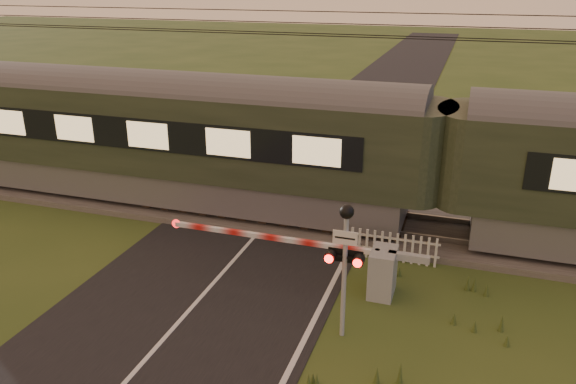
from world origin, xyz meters
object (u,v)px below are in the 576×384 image
(crossing_signal, at_px, (345,248))
(picket_fence, at_px, (389,246))
(train, at_px, (443,161))
(boom_gate, at_px, (371,268))

(crossing_signal, bearing_deg, picket_fence, 83.40)
(train, relative_size, boom_gate, 6.53)
(train, xyz_separation_m, crossing_signal, (-1.47, -5.49, -0.24))
(train, height_order, boom_gate, train)
(boom_gate, xyz_separation_m, picket_fence, (0.18, 1.72, -0.23))
(boom_gate, bearing_deg, crossing_signal, -97.29)
(train, distance_m, crossing_signal, 5.69)
(train, bearing_deg, picket_fence, -119.08)
(picket_fence, bearing_deg, train, 60.92)
(crossing_signal, xyz_separation_m, picket_fence, (0.42, 3.60, -1.60))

